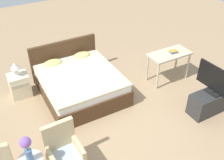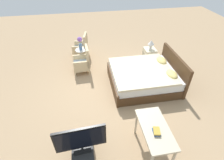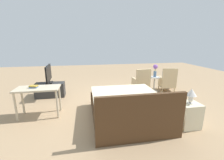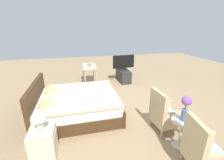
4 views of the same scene
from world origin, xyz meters
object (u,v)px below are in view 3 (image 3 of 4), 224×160
Objects in this scene: armchair_by_window_right at (141,83)px; side_table at (154,82)px; vanity_desk at (38,92)px; tv_stand at (50,90)px; flower_vase at (155,69)px; table_lamp at (191,94)px; nightstand at (188,115)px; tv_flatscreen at (48,74)px; book_stack at (34,87)px; bed at (128,107)px; armchair_by_window_left at (167,82)px.

armchair_by_window_right is 0.54m from side_table.
side_table is 0.55× the size of vanity_desk.
flower_vase is at bearing 178.53° from tv_stand.
nightstand is at bearing -90.00° from table_lamp.
flower_vase is (-0.54, -0.03, 0.49)m from armchair_by_window_right.
table_lamp is at bearing 143.61° from tv_flatscreen.
armchair_by_window_right is 1.93× the size of flower_vase.
nightstand is at bearing 143.61° from tv_flatscreen.
flower_vase is at bearing -98.07° from nightstand.
book_stack reaches higher than nightstand.
table_lamp reaches higher than side_table.
book_stack is at bearing -14.28° from bed.
tv_flatscreen reaches higher than table_lamp.
book_stack is (4.38, 1.26, 0.41)m from armchair_by_window_left.
nightstand is at bearing 94.52° from armchair_by_window_right.
tv_flatscreen is at bearing -1.47° from flower_vase.
tv_stand is at bearing -88.38° from vanity_desk.
bed is 2.11m from armchair_by_window_right.
vanity_desk is at bearing 167.81° from book_stack.
armchair_by_window_right is (1.07, 0.00, 0.00)m from armchair_by_window_left.
flower_vase reaches higher than side_table.
side_table is at bearing -98.07° from nightstand.
nightstand is 0.49m from table_lamp.
tv_flatscreen is (3.45, -2.54, 0.03)m from table_lamp.
side_table is 1.19× the size of flower_vase.
vanity_desk is (3.75, 1.31, -0.22)m from flower_vase.
armchair_by_window_right is at bearing -158.30° from vanity_desk.
armchair_by_window_left is 4.35m from tv_flatscreen.
nightstand is at bearing 143.59° from tv_stand.
armchair_by_window_right is at bearing -85.48° from table_lamp.
armchair_by_window_right is 3.26m from tv_stand.
book_stack is at bearing 20.84° from armchair_by_window_right.
armchair_by_window_left reaches higher than table_lamp.
tv_stand is (2.21, -1.96, -0.05)m from bed.
armchair_by_window_right is 0.88× the size of vanity_desk.
tv_stand is at bearing -92.23° from book_stack.
armchair_by_window_right is 4.55× the size of book_stack.
table_lamp is at bearing 94.52° from armchair_by_window_right.
tv_flatscreen is (3.80, -0.10, 0.45)m from side_table.
book_stack is at bearing 87.87° from tv_flatscreen.
flower_vase is (-1.58, -1.86, 0.56)m from bed.
bed is 2.16× the size of armchair_by_window_right.
vanity_desk is at bearing 21.70° from armchair_by_window_right.
bed is 1.91× the size of vanity_desk.
flower_vase reaches higher than table_lamp.
tv_flatscreen is 1.42m from vanity_desk.
armchair_by_window_right is 1.62× the size of side_table.
flower_vase is 2.54m from nightstand.
tv_stand is (3.79, -0.10, -0.11)m from side_table.
table_lamp reaches higher than nightstand.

